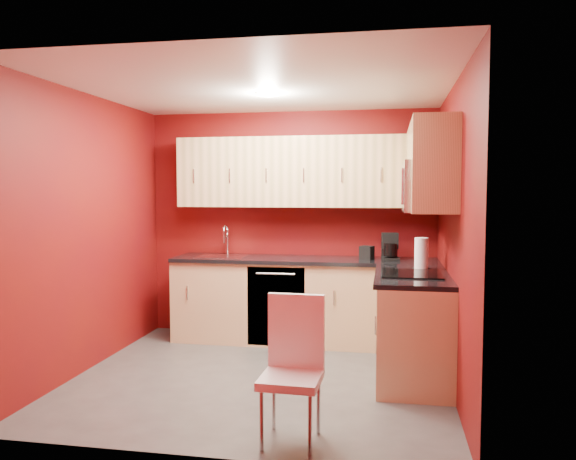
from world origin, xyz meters
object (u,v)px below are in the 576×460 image
(paper_towel, at_px, (421,254))
(dining_chair, at_px, (291,371))
(microwave, at_px, (427,187))
(napkin_holder, at_px, (367,253))
(coffee_maker, at_px, (391,247))
(sink, at_px, (223,253))

(paper_towel, relative_size, dining_chair, 0.31)
(microwave, relative_size, paper_towel, 2.62)
(napkin_holder, bearing_deg, coffee_maker, -11.99)
(napkin_holder, bearing_deg, sink, -179.36)
(coffee_maker, height_order, paper_towel, paper_towel)
(sink, bearing_deg, napkin_holder, 0.64)
(microwave, xyz_separation_m, napkin_holder, (-0.53, 1.02, -0.68))
(microwave, distance_m, coffee_maker, 1.18)
(sink, xyz_separation_m, coffee_maker, (1.80, -0.03, 0.11))
(coffee_maker, distance_m, dining_chair, 2.52)
(sink, bearing_deg, coffee_maker, -1.09)
(microwave, relative_size, napkin_holder, 5.54)
(sink, relative_size, paper_towel, 1.79)
(microwave, height_order, napkin_holder, microwave)
(paper_towel, bearing_deg, coffee_maker, 112.91)
(microwave, xyz_separation_m, coffee_maker, (-0.29, 0.97, -0.61))
(microwave, bearing_deg, paper_towel, 92.87)
(napkin_holder, height_order, paper_towel, paper_towel)
(sink, height_order, napkin_holder, sink)
(coffee_maker, distance_m, napkin_holder, 0.26)
(coffee_maker, height_order, napkin_holder, coffee_maker)
(microwave, relative_size, coffee_maker, 2.72)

